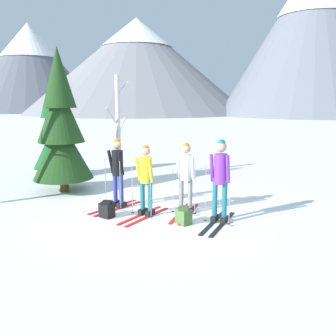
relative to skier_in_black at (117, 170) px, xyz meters
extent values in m
plane|color=white|center=(1.04, -0.33, -0.98)|extent=(400.00, 400.00, 0.00)
cube|color=red|center=(0.05, -0.13, -0.97)|extent=(0.91, 1.39, 0.02)
cube|color=red|center=(-0.14, -0.02, -0.97)|extent=(0.91, 1.39, 0.02)
cube|color=black|center=(0.10, -0.05, -0.90)|extent=(0.23, 0.28, 0.12)
cylinder|color=#2D389E|center=(0.10, -0.05, -0.44)|extent=(0.11, 0.11, 0.84)
cube|color=black|center=(-0.09, 0.07, -0.90)|extent=(0.23, 0.28, 0.12)
cylinder|color=#2D389E|center=(-0.09, 0.07, -0.44)|extent=(0.11, 0.11, 0.84)
cylinder|color=black|center=(0.01, 0.01, 0.17)|extent=(0.28, 0.28, 0.63)
sphere|color=tan|center=(0.01, 0.01, 0.64)|extent=(0.23, 0.23, 0.23)
sphere|color=#B76019|center=(0.01, 0.01, 0.70)|extent=(0.17, 0.17, 0.17)
cylinder|color=black|center=(0.13, -0.14, 0.19)|extent=(0.17, 0.21, 0.60)
cylinder|color=black|center=(-0.18, 0.05, 0.19)|extent=(0.17, 0.21, 0.60)
cylinder|color=#A5A5AD|center=(0.14, -0.29, -0.35)|extent=(0.02, 0.02, 1.26)
cylinder|color=black|center=(0.14, -0.29, -0.92)|extent=(0.07, 0.07, 0.01)
cylinder|color=#A5A5AD|center=(-0.32, 0.00, -0.35)|extent=(0.02, 0.02, 1.26)
cylinder|color=black|center=(-0.32, 0.00, -0.92)|extent=(0.07, 0.07, 0.01)
cube|color=red|center=(0.88, -0.67, -0.97)|extent=(0.80, 1.49, 0.02)
cube|color=red|center=(0.68, -0.57, -0.97)|extent=(0.80, 1.49, 0.02)
cube|color=black|center=(0.93, -0.58, -0.90)|extent=(0.21, 0.28, 0.12)
cylinder|color=#1E6B7A|center=(0.93, -0.58, -0.46)|extent=(0.11, 0.11, 0.80)
cube|color=black|center=(0.73, -0.48, -0.90)|extent=(0.21, 0.28, 0.12)
cylinder|color=#1E6B7A|center=(0.73, -0.48, -0.46)|extent=(0.11, 0.11, 0.80)
cylinder|color=yellow|center=(0.83, -0.53, 0.12)|extent=(0.28, 0.28, 0.60)
sphere|color=tan|center=(0.83, -0.53, 0.56)|extent=(0.22, 0.22, 0.22)
sphere|color=#B76019|center=(0.83, -0.53, 0.63)|extent=(0.16, 0.16, 0.16)
cylinder|color=yellow|center=(0.96, -0.66, 0.14)|extent=(0.16, 0.21, 0.57)
cylinder|color=yellow|center=(0.64, -0.50, 0.14)|extent=(0.16, 0.21, 0.57)
cylinder|color=#A5A5AD|center=(0.99, -0.81, -0.38)|extent=(0.02, 0.02, 1.20)
cylinder|color=black|center=(0.99, -0.81, -0.92)|extent=(0.07, 0.07, 0.01)
cylinder|color=#A5A5AD|center=(0.51, -0.57, -0.38)|extent=(0.02, 0.02, 1.20)
cylinder|color=black|center=(0.51, -0.57, -0.92)|extent=(0.07, 0.07, 0.01)
cube|color=red|center=(1.82, -0.33, -0.97)|extent=(0.39, 1.63, 0.02)
cube|color=red|center=(1.61, -0.29, -0.97)|extent=(0.39, 1.63, 0.02)
cube|color=black|center=(1.84, -0.23, -0.90)|extent=(0.16, 0.28, 0.12)
cylinder|color=gray|center=(1.84, -0.23, -0.45)|extent=(0.11, 0.11, 0.81)
cube|color=black|center=(1.63, -0.19, -0.90)|extent=(0.16, 0.28, 0.12)
cylinder|color=gray|center=(1.63, -0.19, -0.45)|extent=(0.11, 0.11, 0.81)
cylinder|color=white|center=(1.73, -0.21, 0.14)|extent=(0.28, 0.28, 0.61)
sphere|color=tan|center=(1.73, -0.21, 0.59)|extent=(0.22, 0.22, 0.22)
sphere|color=#B76019|center=(1.73, -0.21, 0.66)|extent=(0.17, 0.17, 0.17)
cylinder|color=white|center=(1.90, -0.30, 0.16)|extent=(0.12, 0.21, 0.58)
cylinder|color=white|center=(1.55, -0.24, 0.16)|extent=(0.12, 0.21, 0.58)
cylinder|color=#A5A5AD|center=(1.97, -0.44, -0.37)|extent=(0.02, 0.02, 1.22)
cylinder|color=black|center=(1.97, -0.44, -0.92)|extent=(0.07, 0.07, 0.01)
cylinder|color=#A5A5AD|center=(1.43, -0.34, -0.37)|extent=(0.02, 0.02, 1.22)
cylinder|color=black|center=(1.43, -0.34, -0.92)|extent=(0.07, 0.07, 0.01)
cube|color=#4C7238|center=(1.76, -0.04, 0.17)|extent=(0.29, 0.21, 0.36)
cube|color=black|center=(2.61, -0.92, -0.97)|extent=(0.61, 1.66, 0.02)
cube|color=black|center=(2.40, -0.86, -0.97)|extent=(0.61, 1.66, 0.02)
cube|color=black|center=(2.64, -0.83, -0.90)|extent=(0.18, 0.28, 0.12)
cylinder|color=#1E6B7A|center=(2.64, -0.83, -0.42)|extent=(0.11, 0.11, 0.88)
cube|color=black|center=(2.43, -0.76, -0.90)|extent=(0.18, 0.28, 0.12)
cylinder|color=#1E6B7A|center=(2.43, -0.76, -0.42)|extent=(0.11, 0.11, 0.88)
cylinder|color=purple|center=(2.53, -0.79, 0.24)|extent=(0.28, 0.28, 0.66)
sphere|color=tan|center=(2.53, -0.79, 0.73)|extent=(0.24, 0.24, 0.24)
sphere|color=#1E6B7A|center=(2.53, -0.79, 0.80)|extent=(0.18, 0.18, 0.18)
cylinder|color=purple|center=(2.69, -0.91, 0.26)|extent=(0.14, 0.22, 0.63)
cylinder|color=purple|center=(2.34, -0.80, 0.26)|extent=(0.14, 0.22, 0.63)
cylinder|color=#A5A5AD|center=(2.74, -1.05, -0.31)|extent=(0.02, 0.02, 1.33)
cylinder|color=black|center=(2.74, -1.05, -0.92)|extent=(0.07, 0.07, 0.01)
cylinder|color=#A5A5AD|center=(2.22, -0.88, -0.31)|extent=(0.02, 0.02, 1.33)
cylinder|color=black|center=(2.22, -0.88, -0.92)|extent=(0.07, 0.07, 0.01)
cylinder|color=#51381E|center=(-2.02, 1.34, -0.57)|extent=(0.25, 0.25, 0.81)
cone|color=#1E4219|center=(-2.02, 1.34, 0.28)|extent=(1.73, 1.73, 1.71)
cone|color=#1E4219|center=(-2.02, 1.34, 1.36)|extent=(1.32, 1.32, 1.71)
cone|color=#1E4219|center=(-2.02, 1.34, 2.35)|extent=(0.94, 0.94, 1.71)
cylinder|color=#51381E|center=(-3.17, 3.26, -0.64)|extent=(0.21, 0.21, 0.68)
cone|color=#195628|center=(-3.17, 3.26, 0.08)|extent=(1.46, 1.46, 1.44)
cone|color=#195628|center=(-3.17, 3.26, 1.00)|extent=(1.12, 1.12, 1.44)
cone|color=#195628|center=(-3.17, 3.26, 1.83)|extent=(0.80, 0.80, 1.44)
cylinder|color=silver|center=(-0.74, 2.89, 0.76)|extent=(0.15, 0.15, 3.48)
cylinder|color=silver|center=(-0.57, 2.97, 2.10)|extent=(0.37, 0.23, 0.45)
cylinder|color=silver|center=(-0.87, 2.69, 1.18)|extent=(0.30, 0.44, 0.62)
cylinder|color=silver|center=(-0.70, 3.23, 0.86)|extent=(0.11, 0.71, 0.57)
cube|color=#4C7238|center=(1.75, -1.01, -0.81)|extent=(0.39, 0.40, 0.34)
cube|color=#39562A|center=(1.75, -1.01, -0.62)|extent=(0.22, 0.28, 0.04)
cube|color=black|center=(-0.06, -0.78, -0.81)|extent=(0.40, 0.37, 0.34)
cube|color=black|center=(-0.06, -0.78, -0.62)|extent=(0.22, 0.28, 0.04)
cone|color=slate|center=(-40.29, 71.62, 9.10)|extent=(32.26, 32.26, 20.15)
cone|color=white|center=(-40.29, 71.62, 15.24)|extent=(13.21, 13.21, 7.86)
cone|color=gray|center=(-13.39, 64.97, 8.53)|extent=(46.12, 46.12, 19.02)
cone|color=white|center=(-13.39, 64.97, 15.16)|extent=(14.66, 14.66, 5.76)
cone|color=slate|center=(18.93, 56.99, 12.24)|extent=(31.18, 31.18, 26.43)
cone|color=slate|center=(26.06, 75.50, 9.18)|extent=(38.32, 38.32, 20.32)
cone|color=white|center=(26.06, 75.50, 15.86)|extent=(13.81, 13.81, 6.98)
camera|label=1|loc=(2.33, -8.34, 1.71)|focal=37.37mm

